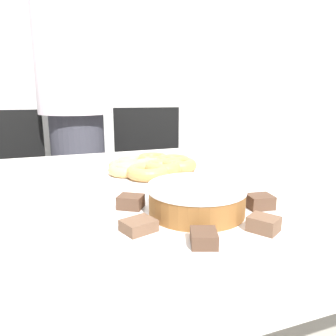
# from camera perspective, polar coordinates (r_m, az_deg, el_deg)

# --- Properties ---
(wall_back) EXTENTS (8.00, 0.05, 2.60)m
(wall_back) POSITION_cam_1_polar(r_m,az_deg,el_deg) (2.48, -13.14, 20.58)
(wall_back) COLOR silver
(wall_back) RESTS_ON ground_plane
(table) EXTENTS (1.77, 1.07, 0.72)m
(table) POSITION_cam_1_polar(r_m,az_deg,el_deg) (0.92, 2.42, -6.73)
(table) COLOR silver
(table) RESTS_ON ground_plane
(person_standing) EXTENTS (0.38, 0.38, 1.71)m
(person_standing) POSITION_cam_1_polar(r_m,az_deg,el_deg) (1.81, -15.82, 10.56)
(person_standing) COLOR #383842
(person_standing) RESTS_ON ground_plane
(office_chair_left) EXTENTS (0.49, 0.49, 0.87)m
(office_chair_left) POSITION_cam_1_polar(r_m,az_deg,el_deg) (1.87, -26.64, -5.58)
(office_chair_left) COLOR black
(office_chair_left) RESTS_ON ground_plane
(office_chair_right) EXTENTS (0.50, 0.50, 0.87)m
(office_chair_right) POSITION_cam_1_polar(r_m,az_deg,el_deg) (1.94, -2.95, -3.55)
(office_chair_right) COLOR black
(office_chair_right) RESTS_ON ground_plane
(plate_cake) EXTENTS (0.36, 0.36, 0.01)m
(plate_cake) POSITION_cam_1_polar(r_m,az_deg,el_deg) (0.66, 4.96, -8.26)
(plate_cake) COLOR white
(plate_cake) RESTS_ON table
(plate_donuts) EXTENTS (0.33, 0.33, 0.01)m
(plate_donuts) POSITION_cam_1_polar(r_m,az_deg,el_deg) (1.00, -3.22, -0.71)
(plate_donuts) COLOR white
(plate_donuts) RESTS_ON table
(frosted_cake) EXTENTS (0.19, 0.19, 0.06)m
(frosted_cake) POSITION_cam_1_polar(r_m,az_deg,el_deg) (0.65, 5.02, -5.37)
(frosted_cake) COLOR brown
(frosted_cake) RESTS_ON plate_cake
(lamington_0) EXTENTS (0.06, 0.06, 0.03)m
(lamington_0) POSITION_cam_1_polar(r_m,az_deg,el_deg) (0.59, 16.19, -9.36)
(lamington_0) COLOR brown
(lamington_0) RESTS_ON plate_cake
(lamington_1) EXTENTS (0.06, 0.05, 0.03)m
(lamington_1) POSITION_cam_1_polar(r_m,az_deg,el_deg) (0.70, 15.71, -5.65)
(lamington_1) COLOR #513828
(lamington_1) RESTS_ON plate_cake
(lamington_2) EXTENTS (0.07, 0.07, 0.03)m
(lamington_2) POSITION_cam_1_polar(r_m,az_deg,el_deg) (0.78, 8.60, -3.56)
(lamington_2) COLOR brown
(lamington_2) RESTS_ON plate_cake
(lamington_3) EXTENTS (0.06, 0.06, 0.02)m
(lamington_3) POSITION_cam_1_polar(r_m,az_deg,el_deg) (0.77, -0.22, -3.77)
(lamington_3) COLOR brown
(lamington_3) RESTS_ON plate_cake
(lamington_4) EXTENTS (0.06, 0.06, 0.03)m
(lamington_4) POSITION_cam_1_polar(r_m,az_deg,el_deg) (0.68, -6.52, -5.86)
(lamington_4) COLOR #513828
(lamington_4) RESTS_ON plate_cake
(lamington_5) EXTENTS (0.07, 0.06, 0.02)m
(lamington_5) POSITION_cam_1_polar(r_m,az_deg,el_deg) (0.57, -5.15, -9.95)
(lamington_5) COLOR brown
(lamington_5) RESTS_ON plate_cake
(lamington_6) EXTENTS (0.06, 0.06, 0.02)m
(lamington_6) POSITION_cam_1_polar(r_m,az_deg,el_deg) (0.53, 6.26, -12.02)
(lamington_6) COLOR #513828
(lamington_6) RESTS_ON plate_cake
(donut_0) EXTENTS (0.11, 0.11, 0.03)m
(donut_0) POSITION_cam_1_polar(r_m,az_deg,el_deg) (1.00, -3.23, 0.41)
(donut_0) COLOR #E5AD66
(donut_0) RESTS_ON plate_donuts
(donut_1) EXTENTS (0.11, 0.11, 0.03)m
(donut_1) POSITION_cam_1_polar(r_m,az_deg,el_deg) (0.96, -7.16, -0.30)
(donut_1) COLOR #E5AD66
(donut_1) RESTS_ON plate_donuts
(donut_2) EXTENTS (0.12, 0.12, 0.04)m
(donut_2) POSITION_cam_1_polar(r_m,az_deg,el_deg) (0.91, -3.54, -0.69)
(donut_2) COLOR #D18E4C
(donut_2) RESTS_ON plate_donuts
(donut_3) EXTENTS (0.11, 0.11, 0.04)m
(donut_3) POSITION_cam_1_polar(r_m,az_deg,el_deg) (0.95, -0.96, 0.01)
(donut_3) COLOR #C68447
(donut_3) RESTS_ON plate_donuts
(donut_4) EXTENTS (0.11, 0.11, 0.04)m
(donut_4) POSITION_cam_1_polar(r_m,az_deg,el_deg) (0.99, 1.86, 0.50)
(donut_4) COLOR #C68447
(donut_4) RESTS_ON plate_donuts
(donut_5) EXTENTS (0.11, 0.11, 0.03)m
(donut_5) POSITION_cam_1_polar(r_m,az_deg,el_deg) (1.05, 0.90, 1.15)
(donut_5) COLOR #C68447
(donut_5) RESTS_ON plate_donuts
(donut_6) EXTENTS (0.10, 0.10, 0.03)m
(donut_6) POSITION_cam_1_polar(r_m,az_deg,el_deg) (1.09, -2.69, 1.59)
(donut_6) COLOR #C68447
(donut_6) RESTS_ON plate_donuts
(donut_7) EXTENTS (0.12, 0.12, 0.03)m
(donut_7) POSITION_cam_1_polar(r_m,az_deg,el_deg) (1.05, -5.92, 0.98)
(donut_7) COLOR #E5AD66
(donut_7) RESTS_ON plate_donuts
(donut_8) EXTENTS (0.10, 0.10, 0.03)m
(donut_8) POSITION_cam_1_polar(r_m,az_deg,el_deg) (1.01, -7.42, 0.41)
(donut_8) COLOR #E5AD66
(donut_8) RESTS_ON plate_donuts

